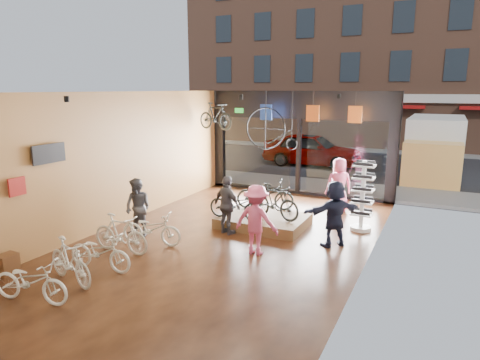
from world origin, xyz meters
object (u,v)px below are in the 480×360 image
Objects in this scene: customer_2 at (227,205)px; customer_5 at (335,213)px; floor_bike_4 at (151,229)px; display_bike_right at (265,194)px; penny_farthing at (274,130)px; customer_3 at (256,220)px; floor_bike_3 at (120,234)px; customer_4 at (339,185)px; customer_1 at (138,208)px; display_bike_mid at (275,202)px; display_platform at (263,221)px; sunglasses_rack at (363,196)px; floor_bike_1 at (70,261)px; box_truck at (434,149)px; floor_bike_0 at (31,281)px; hung_bike at (215,116)px; street_car at (312,149)px; floor_bike_2 at (100,252)px.

customer_5 is at bearing -152.50° from customer_2.
display_bike_right is at bearing -38.35° from floor_bike_4.
penny_farthing reaches higher than display_bike_right.
customer_3 is 2.04m from customer_5.
customer_4 is at bearing -33.09° from floor_bike_3.
customer_1 is at bearing -27.72° from customer_5.
penny_farthing reaches higher than display_bike_mid.
display_platform is at bearing 26.68° from customer_4.
sunglasses_rack reaches higher than customer_1.
display_bike_mid is at bearing -11.11° from floor_bike_1.
customer_1 reaches higher than floor_bike_3.
sunglasses_rack is at bearing 34.18° from customer_1.
box_truck is 4.27× the size of floor_bike_0.
hung_bike is at bearing -76.92° from customer_5.
sunglasses_rack reaches higher than display_bike_mid.
floor_bike_4 is 0.92× the size of customer_4.
display_platform is 3.02m from customer_4.
street_car is at bearing -12.20° from floor_bike_0.
floor_bike_2 is at bearing -4.43° from customer_5.
floor_bike_1 is 2.49m from floor_bike_4.
box_truck is at bearing -29.23° from hung_bike.
box_truck is 4.25× the size of hung_bike.
display_bike_mid reaches higher than display_bike_right.
display_bike_mid is 0.83× the size of sunglasses_rack.
sunglasses_rack is 1.10× the size of penny_farthing.
floor_bike_0 is at bearing 35.40° from customer_4.
customer_1 is 3.34m from customer_3.
customer_3 reaches higher than floor_bike_1.
customer_2 is at bearing -114.73° from box_truck.
floor_bike_1 is at bearing 0.28° from customer_5.
floor_bike_0 is at bearing 166.68° from floor_bike_4.
customer_1 is at bearing -111.78° from penny_farthing.
customer_1 is 0.91× the size of customer_4.
sunglasses_rack reaches higher than floor_bike_1.
floor_bike_4 is (0.05, 1.74, 0.01)m from floor_bike_2.
customer_3 is at bearing -156.04° from display_bike_mid.
hung_bike is at bearing -135.77° from box_truck.
floor_bike_3 reaches higher than display_platform.
customer_4 is 0.88× the size of sunglasses_rack.
customer_3 is (2.62, 0.58, 0.42)m from floor_bike_4.
customer_5 is (2.43, -1.36, 0.08)m from display_bike_right.
customer_5 is (1.83, -0.60, 0.05)m from display_bike_mid.
penny_farthing reaches higher than floor_bike_1.
box_truck is 4.14× the size of display_bike_mid.
street_car is 12.84m from floor_bike_4.
floor_bike_0 is 8.95m from penny_farthing.
floor_bike_4 is 2.72m from customer_3.
customer_4 is 4.90m from hung_bike.
sunglasses_rack is 4.04m from penny_farthing.
customer_1 is at bearing -120.57° from box_truck.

